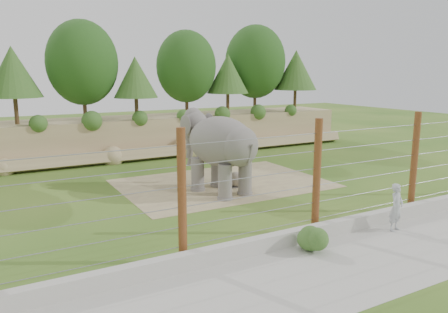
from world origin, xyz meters
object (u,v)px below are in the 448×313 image
barrier_fence (317,177)px  stone_ball (236,179)px  elephant (221,153)px  zookeeper (396,207)px

barrier_fence → stone_ball: bearing=83.6°
elephant → barrier_fence: bearing=-97.8°
elephant → barrier_fence: barrier_fence is taller
elephant → zookeeper: size_ratio=2.70×
zookeeper → elephant: bearing=98.8°
barrier_fence → zookeeper: bearing=-25.6°
stone_ball → barrier_fence: size_ratio=0.04×
barrier_fence → zookeeper: 3.09m
elephant → stone_ball: size_ratio=6.27×
zookeeper → stone_ball: bearing=89.9°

